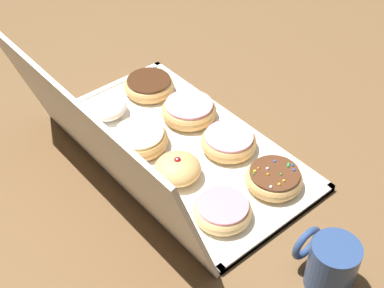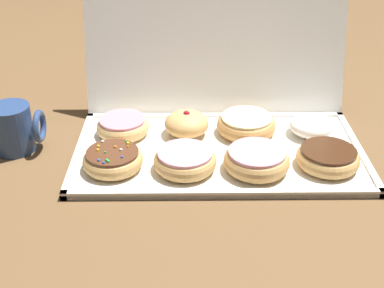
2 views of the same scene
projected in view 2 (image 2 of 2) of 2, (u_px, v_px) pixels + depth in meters
ground_plane at (219, 154)px, 1.01m from camera, size 3.00×3.00×0.00m
donut_box at (219, 152)px, 1.00m from camera, size 0.55×0.30×0.01m
box_lid_open at (215, 52)px, 1.10m from camera, size 0.55×0.09×0.27m
sprinkle_donut_0 at (113, 159)px, 0.94m from camera, size 0.11×0.11×0.04m
pink_frosted_donut_1 at (185, 160)px, 0.93m from camera, size 0.11×0.11×0.04m
pink_frosted_donut_2 at (257, 160)px, 0.93m from camera, size 0.12×0.12×0.04m
chocolate_frosted_donut_3 at (328, 158)px, 0.94m from camera, size 0.11×0.11×0.04m
pink_frosted_donut_4 at (123, 126)px, 1.05m from camera, size 0.11×0.11×0.04m
jelly_filled_donut_5 at (187, 124)px, 1.04m from camera, size 0.09×0.09×0.05m
glazed_ring_donut_6 at (246, 124)px, 1.05m from camera, size 0.12×0.12×0.04m
powdered_filled_donut_7 at (311, 126)px, 1.04m from camera, size 0.09×0.09×0.04m
coffee_mug at (14, 128)px, 1.00m from camera, size 0.10×0.08×0.09m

